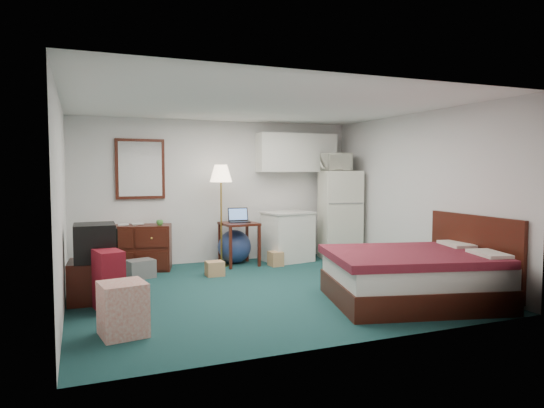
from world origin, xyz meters
name	(u,v)px	position (x,y,z in m)	size (l,w,h in m)	color
floor	(263,290)	(0.00, 0.00, 0.00)	(5.00, 4.50, 0.01)	black
ceiling	(263,105)	(0.00, 0.00, 2.50)	(5.00, 4.50, 0.01)	silver
walls	(263,198)	(0.00, 0.00, 1.25)	(5.01, 4.51, 2.50)	silver
mirror	(140,169)	(-1.35, 2.22, 1.65)	(0.80, 0.06, 1.00)	white
upper_cabinets	(297,153)	(1.45, 2.08, 1.95)	(1.50, 0.35, 0.70)	white
headboard	(474,253)	(2.46, -1.27, 0.55)	(0.06, 1.56, 1.00)	#34170E
dresser	(137,248)	(-1.46, 1.98, 0.37)	(1.09, 0.49, 0.74)	#34170E
floor_lamp	(221,216)	(-0.08, 1.80, 0.86)	(0.37, 0.37, 1.72)	gold
desk	(239,244)	(0.22, 1.76, 0.37)	(0.58, 0.58, 0.74)	#34170E
exercise_ball	(234,247)	(0.20, 1.96, 0.29)	(0.58, 0.58, 0.58)	navy
kitchen_counter	(288,237)	(1.15, 1.79, 0.43)	(0.79, 0.60, 0.86)	white
fridge	(340,215)	(2.13, 1.65, 0.81)	(0.67, 0.67, 1.62)	silver
bed	(412,277)	(1.48, -1.27, 0.31)	(1.95, 1.52, 0.62)	#470813
tv_stand	(90,281)	(-2.21, 0.24, 0.26)	(0.51, 0.56, 0.51)	#34170E
suitcase	(109,280)	(-2.01, -0.25, 0.35)	(0.27, 0.43, 0.71)	maroon
retail_box	(123,309)	(-1.94, -1.20, 0.27)	(0.42, 0.42, 0.53)	white
file_bin	(140,269)	(-1.48, 1.37, 0.14)	(0.40, 0.30, 0.28)	slate
cardboard_box_a	(215,269)	(-0.39, 1.09, 0.11)	(0.27, 0.23, 0.23)	tan
cardboard_box_b	(276,259)	(0.78, 1.47, 0.12)	(0.21, 0.24, 0.24)	tan
laptop	(239,215)	(0.24, 1.78, 0.86)	(0.35, 0.28, 0.24)	black
crt_tv	(95,242)	(-2.14, 0.19, 0.74)	(0.50, 0.54, 0.46)	black
microwave	(336,160)	(2.02, 1.62, 1.81)	(0.57, 0.32, 0.39)	silver
book_a	(118,218)	(-1.74, 2.05, 0.86)	(0.17, 0.02, 0.23)	tan
book_b	(131,217)	(-1.53, 2.05, 0.86)	(0.18, 0.02, 0.25)	tan
mug	(160,222)	(-1.11, 1.79, 0.80)	(0.11, 0.09, 0.11)	#48993C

